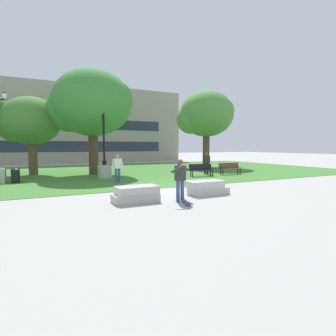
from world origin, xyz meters
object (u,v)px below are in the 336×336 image
object	(u,v)px
lamp_post_right	(104,163)
person_bystander_near_lawn	(206,162)
park_bench_near_right	(201,169)
person_skateboarder	(180,178)
person_bystander_far_lawn	(117,167)
trash_bin	(15,175)
skateboard	(186,202)
concrete_block_center	(136,194)
concrete_block_left	(207,188)
park_bench_near_left	(230,168)

from	to	relation	value
lamp_post_right	person_bystander_near_lawn	distance (m)	7.92
park_bench_near_right	person_bystander_near_lawn	xyz separation A→B (m)	(1.25, 1.16, 0.44)
person_skateboarder	park_bench_near_right	size ratio (longest dim) A/B	0.92
person_bystander_far_lawn	trash_bin	bearing A→B (deg)	155.02
trash_bin	person_bystander_far_lawn	xyz separation A→B (m)	(5.57, -2.60, 0.48)
skateboard	park_bench_near_right	world-z (taller)	park_bench_near_right
person_bystander_far_lawn	lamp_post_right	bearing A→B (deg)	93.40
person_skateboarder	lamp_post_right	bearing A→B (deg)	95.94
concrete_block_center	skateboard	bearing A→B (deg)	-36.33
concrete_block_left	person_bystander_far_lawn	xyz separation A→B (m)	(-2.71, 5.56, 0.68)
park_bench_near_right	trash_bin	distance (m)	12.17
park_bench_near_right	person_bystander_far_lawn	size ratio (longest dim) A/B	1.08
skateboard	person_skateboarder	bearing A→B (deg)	91.13
concrete_block_left	person_bystander_near_lawn	bearing A→B (deg)	55.94
lamp_post_right	person_skateboarder	bearing A→B (deg)	-84.06
park_bench_near_left	person_bystander_far_lawn	distance (m)	9.24
person_bystander_far_lawn	skateboard	bearing A→B (deg)	-83.33
skateboard	person_bystander_far_lawn	xyz separation A→B (m)	(-0.81, 6.93, 0.90)
park_bench_near_right	trash_bin	xyz separation A→B (m)	(-12.01, 1.96, -0.04)
concrete_block_center	park_bench_near_left	bearing A→B (deg)	33.12
concrete_block_left	park_bench_near_right	size ratio (longest dim) A/B	1.03
person_skateboarder	skateboard	world-z (taller)	person_skateboarder
person_skateboarder	park_bench_near_left	world-z (taller)	person_skateboarder
concrete_block_center	park_bench_near_left	distance (m)	11.93
park_bench_near_left	person_bystander_far_lawn	world-z (taller)	person_bystander_far_lawn
park_bench_near_left	trash_bin	bearing A→B (deg)	172.95
skateboard	park_bench_near_left	distance (m)	11.40
skateboard	concrete_block_left	bearing A→B (deg)	35.75
park_bench_near_right	park_bench_near_left	bearing A→B (deg)	2.76
park_bench_near_left	lamp_post_right	distance (m)	9.61
concrete_block_center	park_bench_near_left	size ratio (longest dim) A/B	0.98
skateboard	person_bystander_near_lawn	xyz separation A→B (m)	(6.88, 8.73, 0.90)
concrete_block_center	person_bystander_far_lawn	distance (m)	5.84
park_bench_near_left	person_bystander_far_lawn	bearing A→B (deg)	-175.21
person_bystander_far_lawn	park_bench_near_left	bearing A→B (deg)	4.79
person_bystander_near_lawn	trash_bin	bearing A→B (deg)	176.56
trash_bin	person_bystander_near_lawn	bearing A→B (deg)	-3.44
skateboard	park_bench_near_right	xyz separation A→B (m)	(5.63, 7.57, 0.45)
park_bench_near_right	lamp_post_right	bearing A→B (deg)	161.55
skateboard	park_bench_near_right	size ratio (longest dim) A/B	0.56
park_bench_near_left	person_bystander_near_lawn	world-z (taller)	person_bystander_near_lawn
park_bench_near_left	lamp_post_right	bearing A→B (deg)	167.54
concrete_block_center	skateboard	distance (m)	2.00
concrete_block_center	person_bystander_far_lawn	bearing A→B (deg)	82.14
lamp_post_right	trash_bin	world-z (taller)	lamp_post_right
person_skateboarder	park_bench_near_left	size ratio (longest dim) A/B	0.93
person_skateboarder	lamp_post_right	distance (m)	9.37
concrete_block_center	person_skateboarder	xyz separation A→B (m)	(1.59, -0.73, 0.67)
skateboard	lamp_post_right	bearing A→B (deg)	95.72
park_bench_near_left	person_bystander_far_lawn	xyz separation A→B (m)	(-9.20, -0.77, 0.45)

